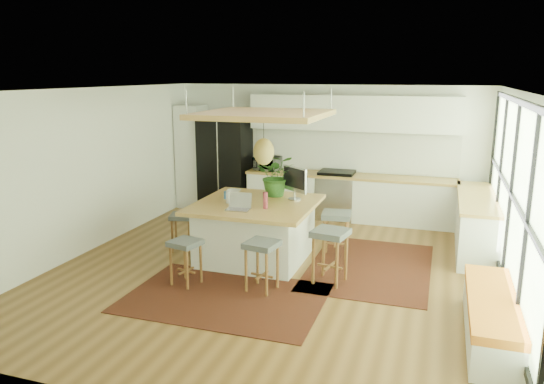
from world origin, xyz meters
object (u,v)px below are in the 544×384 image
(microwave, at_px, (267,162))
(fridge, at_px, (226,167))
(stool_near_left, at_px, (186,261))
(monitor, at_px, (295,184))
(stool_near_right, at_px, (262,266))
(island, at_px, (256,231))
(stool_left_side, at_px, (182,230))
(stool_right_front, at_px, (330,259))
(laptop, at_px, (238,202))
(stool_right_back, at_px, (336,237))
(island_plant, at_px, (277,180))

(microwave, bearing_deg, fridge, -175.66)
(stool_near_left, xyz_separation_m, monitor, (1.10, 1.70, 0.83))
(fridge, bearing_deg, stool_near_right, -60.42)
(island, relative_size, stool_left_side, 2.94)
(monitor, bearing_deg, stool_right_front, -14.40)
(island, relative_size, stool_near_left, 2.83)
(monitor, height_order, microwave, monitor)
(stool_left_side, xyz_separation_m, laptop, (1.22, -0.50, 0.70))
(laptop, bearing_deg, stool_near_right, -51.52)
(stool_near_left, distance_m, monitor, 2.19)
(stool_near_left, bearing_deg, monitor, 57.24)
(fridge, relative_size, microwave, 3.83)
(stool_right_front, bearing_deg, stool_right_back, 96.84)
(fridge, height_order, island, fridge)
(laptop, bearing_deg, island, 75.09)
(island, distance_m, stool_right_front, 1.47)
(monitor, height_order, island_plant, island_plant)
(stool_right_back, height_order, island_plant, island_plant)
(stool_near_right, bearing_deg, island_plant, 101.32)
(stool_near_right, height_order, stool_right_back, stool_right_back)
(fridge, xyz_separation_m, island_plant, (1.87, -2.22, 0.28))
(monitor, bearing_deg, stool_left_side, -131.23)
(island, bearing_deg, laptop, -100.65)
(island, bearing_deg, stool_near_left, -113.69)
(island, relative_size, stool_right_back, 2.43)
(fridge, bearing_deg, microwave, -1.70)
(island, height_order, island_plant, island_plant)
(stool_near_right, relative_size, stool_right_back, 0.93)
(laptop, height_order, island_plant, island_plant)
(stool_right_back, xyz_separation_m, laptop, (-1.31, -0.95, 0.70))
(fridge, distance_m, monitor, 3.26)
(stool_right_front, xyz_separation_m, stool_right_back, (-0.13, 1.05, 0.00))
(island, bearing_deg, stool_right_front, -24.17)
(stool_near_right, xyz_separation_m, island_plant, (-0.34, 1.72, 0.85))
(stool_near_right, bearing_deg, stool_right_back, 66.51)
(stool_near_right, relative_size, monitor, 1.19)
(fridge, height_order, stool_left_side, fridge)
(fridge, distance_m, stool_near_right, 4.55)
(monitor, bearing_deg, stool_right_back, 40.49)
(stool_near_left, height_order, monitor, monitor)
(stool_right_front, height_order, stool_left_side, stool_right_front)
(fridge, bearing_deg, monitor, -46.61)
(fridge, height_order, stool_right_back, fridge)
(stool_near_right, relative_size, laptop, 1.89)
(stool_near_right, xyz_separation_m, laptop, (-0.61, 0.66, 0.70))
(stool_near_right, bearing_deg, fridge, 119.37)
(laptop, distance_m, island_plant, 1.10)
(laptop, relative_size, monitor, 0.63)
(stool_left_side, bearing_deg, stool_near_left, -60.29)
(stool_left_side, xyz_separation_m, microwave, (0.58, 2.74, 0.75))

